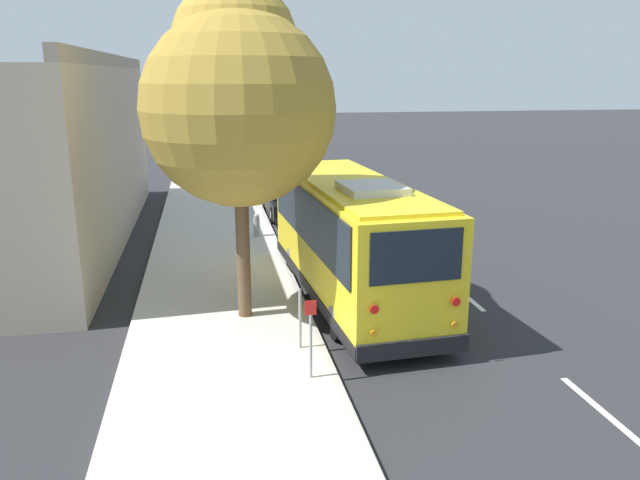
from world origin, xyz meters
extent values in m
plane|color=#28282B|center=(0.00, 0.00, 0.00)|extent=(160.00, 160.00, 0.00)
cube|color=beige|center=(0.00, 3.79, 0.07)|extent=(80.00, 4.09, 0.15)
cube|color=#AAA69D|center=(0.00, 1.67, 0.07)|extent=(80.00, 0.14, 0.15)
cube|color=yellow|center=(0.40, 0.32, 1.68)|extent=(8.54, 2.91, 2.75)
cube|color=black|center=(0.40, 0.32, 0.44)|extent=(8.58, 2.96, 0.28)
cube|color=black|center=(0.40, 0.32, 2.28)|extent=(7.86, 2.95, 1.31)
cube|color=black|center=(4.61, 0.60, 2.28)|extent=(0.17, 2.06, 1.38)
cube|color=black|center=(-3.81, 0.04, 2.37)|extent=(0.16, 1.89, 1.05)
cube|color=black|center=(4.61, 0.60, 2.91)|extent=(0.15, 1.70, 0.22)
cube|color=yellow|center=(0.40, 0.32, 3.09)|extent=(8.01, 2.65, 0.10)
cube|color=silver|center=(-1.09, 0.22, 3.21)|extent=(1.63, 1.43, 0.20)
cube|color=black|center=(4.63, 0.60, 0.48)|extent=(0.26, 2.38, 0.36)
cube|color=black|center=(-3.83, 0.04, 0.48)|extent=(0.26, 2.38, 0.36)
cylinder|color=red|center=(-3.93, 0.89, 1.40)|extent=(0.04, 0.18, 0.18)
cylinder|color=orange|center=(-3.93, 0.89, 0.91)|extent=(0.04, 0.14, 0.14)
cylinder|color=red|center=(-3.82, -0.81, 1.40)|extent=(0.04, 0.18, 0.18)
cylinder|color=orange|center=(-3.82, -0.81, 0.91)|extent=(0.04, 0.14, 0.14)
cube|color=white|center=(4.63, 1.39, 0.65)|extent=(0.06, 0.32, 0.18)
cube|color=white|center=(4.73, -0.18, 0.65)|extent=(0.06, 0.32, 0.18)
cube|color=black|center=(4.25, 1.92, 2.54)|extent=(0.07, 0.10, 0.24)
cylinder|color=black|center=(2.81, 1.51, 0.55)|extent=(1.11, 0.37, 1.09)
cylinder|color=slate|center=(2.81, 1.51, 0.55)|extent=(0.51, 0.35, 0.49)
cylinder|color=black|center=(2.95, -0.53, 0.55)|extent=(1.11, 0.37, 1.09)
cylinder|color=slate|center=(2.95, -0.53, 0.55)|extent=(0.51, 0.35, 0.49)
cylinder|color=black|center=(-2.02, 1.19, 0.55)|extent=(1.11, 0.37, 1.09)
cylinder|color=slate|center=(-2.02, 1.19, 0.55)|extent=(0.51, 0.35, 0.49)
cylinder|color=black|center=(-1.88, -0.85, 0.55)|extent=(1.11, 0.37, 1.09)
cylinder|color=slate|center=(-1.88, -0.85, 0.55)|extent=(0.51, 0.35, 0.49)
cube|color=black|center=(10.74, 0.67, 0.49)|extent=(4.32, 1.79, 0.65)
cube|color=black|center=(10.62, 0.67, 1.06)|extent=(2.06, 1.51, 0.48)
cube|color=black|center=(10.62, 0.67, 1.30)|extent=(1.98, 1.47, 0.05)
cube|color=black|center=(12.90, 0.72, 0.27)|extent=(0.12, 1.64, 0.20)
cube|color=black|center=(8.57, 0.62, 0.27)|extent=(0.12, 1.64, 0.20)
cylinder|color=black|center=(12.07, 1.47, 0.33)|extent=(0.67, 0.21, 0.67)
cylinder|color=slate|center=(12.07, 1.47, 0.33)|extent=(0.31, 0.23, 0.30)
cylinder|color=black|center=(12.11, -0.07, 0.33)|extent=(0.67, 0.21, 0.67)
cylinder|color=slate|center=(12.11, -0.07, 0.33)|extent=(0.31, 0.23, 0.30)
cylinder|color=black|center=(9.37, 1.41, 0.33)|extent=(0.67, 0.21, 0.67)
cylinder|color=slate|center=(9.37, 1.41, 0.33)|extent=(0.31, 0.23, 0.30)
cylinder|color=black|center=(9.40, -0.13, 0.33)|extent=(0.67, 0.21, 0.67)
cylinder|color=slate|center=(9.40, -0.13, 0.33)|extent=(0.31, 0.23, 0.30)
cube|color=maroon|center=(18.02, 0.51, 0.48)|extent=(4.59, 1.84, 0.64)
cube|color=black|center=(17.91, 0.51, 1.05)|extent=(2.20, 1.51, 0.48)
cube|color=maroon|center=(17.91, 0.51, 1.29)|extent=(2.12, 1.47, 0.05)
cube|color=black|center=(20.31, 0.41, 0.26)|extent=(0.15, 1.59, 0.20)
cube|color=black|center=(15.74, 0.61, 0.26)|extent=(0.15, 1.59, 0.20)
cylinder|color=black|center=(19.49, 1.19, 0.33)|extent=(0.66, 0.23, 0.66)
cylinder|color=slate|center=(19.49, 1.19, 0.33)|extent=(0.30, 0.23, 0.30)
cylinder|color=black|center=(19.42, -0.30, 0.33)|extent=(0.66, 0.23, 0.66)
cylinder|color=slate|center=(19.42, -0.30, 0.33)|extent=(0.30, 0.23, 0.30)
cylinder|color=black|center=(16.63, 1.31, 0.33)|extent=(0.66, 0.23, 0.66)
cylinder|color=slate|center=(16.63, 1.31, 0.33)|extent=(0.30, 0.23, 0.30)
cylinder|color=black|center=(16.56, -0.17, 0.33)|extent=(0.66, 0.23, 0.66)
cylinder|color=slate|center=(16.56, -0.17, 0.33)|extent=(0.30, 0.23, 0.30)
cube|color=silver|center=(24.96, 0.70, 0.50)|extent=(4.11, 1.94, 0.66)
cube|color=black|center=(24.85, 0.70, 1.07)|extent=(1.99, 1.58, 0.48)
cube|color=silver|center=(24.85, 0.70, 1.31)|extent=(1.91, 1.54, 0.05)
cube|color=black|center=(26.98, 0.57, 0.27)|extent=(0.18, 1.65, 0.20)
cube|color=black|center=(22.93, 0.82, 0.27)|extent=(0.18, 1.65, 0.20)
cylinder|color=black|center=(26.27, 1.39, 0.34)|extent=(0.69, 0.24, 0.68)
cylinder|color=slate|center=(26.27, 1.39, 0.34)|extent=(0.32, 0.24, 0.31)
cylinder|color=black|center=(26.18, -0.15, 0.34)|extent=(0.69, 0.24, 0.68)
cylinder|color=slate|center=(26.18, -0.15, 0.34)|extent=(0.32, 0.24, 0.31)
cylinder|color=black|center=(23.74, 1.55, 0.34)|extent=(0.69, 0.24, 0.68)
cylinder|color=slate|center=(23.74, 1.55, 0.34)|extent=(0.32, 0.24, 0.31)
cylinder|color=black|center=(23.65, 0.00, 0.34)|extent=(0.69, 0.24, 0.68)
cylinder|color=slate|center=(23.65, 0.00, 0.34)|extent=(0.32, 0.24, 0.31)
cube|color=#19234C|center=(32.37, 0.65, 0.46)|extent=(4.53, 1.88, 0.61)
cube|color=black|center=(32.25, 0.64, 1.01)|extent=(2.18, 1.53, 0.48)
cube|color=#19234C|center=(32.25, 0.64, 1.25)|extent=(2.10, 1.49, 0.05)
cube|color=black|center=(34.61, 0.78, 0.25)|extent=(0.17, 1.58, 0.20)
cube|color=black|center=(30.13, 0.52, 0.25)|extent=(0.17, 1.58, 0.20)
cylinder|color=black|center=(33.73, 1.47, 0.31)|extent=(0.63, 0.23, 0.62)
cylinder|color=slate|center=(33.73, 1.47, 0.31)|extent=(0.29, 0.24, 0.28)
cylinder|color=black|center=(33.81, -0.01, 0.31)|extent=(0.63, 0.23, 0.62)
cylinder|color=slate|center=(33.81, -0.01, 0.31)|extent=(0.29, 0.24, 0.28)
cylinder|color=black|center=(30.92, 1.31, 0.31)|extent=(0.63, 0.23, 0.62)
cylinder|color=slate|center=(30.92, 1.31, 0.31)|extent=(0.29, 0.24, 0.28)
cylinder|color=black|center=(31.01, -0.17, 0.31)|extent=(0.63, 0.23, 0.62)
cylinder|color=slate|center=(31.01, -0.17, 0.31)|extent=(0.29, 0.24, 0.28)
cube|color=tan|center=(38.82, 0.35, 0.45)|extent=(4.42, 2.06, 0.60)
cube|color=black|center=(38.71, 0.36, 0.99)|extent=(2.15, 1.63, 0.48)
cube|color=tan|center=(38.71, 0.36, 1.23)|extent=(2.07, 1.59, 0.05)
cube|color=black|center=(40.98, 0.17, 0.25)|extent=(0.22, 1.64, 0.20)
cube|color=black|center=(36.66, 0.54, 0.25)|extent=(0.22, 1.64, 0.20)
cylinder|color=black|center=(40.24, 1.01, 0.30)|extent=(0.62, 0.25, 0.60)
cylinder|color=slate|center=(40.24, 1.01, 0.30)|extent=(0.29, 0.24, 0.27)
cylinder|color=black|center=(40.11, -0.53, 0.30)|extent=(0.62, 0.25, 0.60)
cylinder|color=slate|center=(40.11, -0.53, 0.30)|extent=(0.29, 0.24, 0.27)
cylinder|color=black|center=(37.54, 1.24, 0.30)|extent=(0.62, 0.25, 0.60)
cylinder|color=slate|center=(37.54, 1.24, 0.30)|extent=(0.29, 0.24, 0.27)
cylinder|color=black|center=(37.41, -0.30, 0.30)|extent=(0.62, 0.25, 0.60)
cylinder|color=slate|center=(37.41, -0.30, 0.30)|extent=(0.29, 0.24, 0.27)
cylinder|color=brown|center=(-0.62, 3.17, 1.82)|extent=(0.32, 0.32, 3.34)
sphere|color=olive|center=(-0.62, 3.17, 5.01)|extent=(4.32, 4.32, 4.32)
sphere|color=#A58431|center=(-0.08, 3.17, 6.41)|extent=(2.81, 2.81, 2.81)
cylinder|color=gray|center=(-4.04, 2.14, 0.79)|extent=(0.06, 0.06, 1.27)
cube|color=red|center=(-4.04, 2.14, 1.56)|extent=(0.02, 0.22, 0.28)
cylinder|color=gray|center=(-2.68, 2.14, 0.81)|extent=(0.06, 0.06, 1.31)
cylinder|color=#99999E|center=(6.88, 2.27, 0.47)|extent=(0.22, 0.22, 0.65)
sphere|color=#99999E|center=(6.88, 2.27, 0.86)|extent=(0.20, 0.20, 0.20)
cube|color=tan|center=(8.14, 10.16, 2.99)|extent=(17.42, 6.69, 5.98)
cube|color=gray|center=(8.14, 6.97, 6.18)|extent=(17.42, 0.30, 0.40)
cube|color=silver|center=(-5.88, -2.76, 0.00)|extent=(2.40, 0.14, 0.01)
cube|color=silver|center=(0.12, -2.76, 0.00)|extent=(2.40, 0.14, 0.01)
cube|color=silver|center=(6.12, -2.76, 0.00)|extent=(2.40, 0.14, 0.01)
camera|label=1|loc=(-14.71, 3.91, 5.76)|focal=35.00mm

